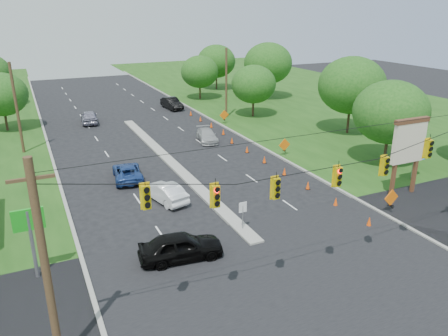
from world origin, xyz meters
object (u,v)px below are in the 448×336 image
black_sedan (181,246)px  blue_pickup (127,172)px  white_sedan (165,192)px  pylon_sign (409,145)px

black_sedan → blue_pickup: bearing=5.5°
white_sedan → blue_pickup: (-1.55, 5.62, -0.05)m
white_sedan → black_sedan: bearing=64.5°
pylon_sign → white_sedan: bearing=159.7°
white_sedan → pylon_sign: bearing=145.7°
pylon_sign → white_sedan: size_ratio=1.39×
black_sedan → white_sedan: 8.37m
pylon_sign → blue_pickup: (-18.99, 12.08, -3.32)m
white_sedan → blue_pickup: 5.83m
black_sedan → white_sedan: size_ratio=1.11×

